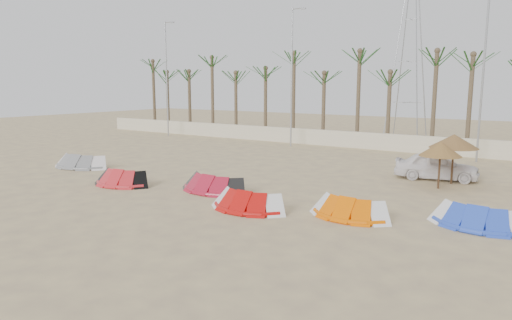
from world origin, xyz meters
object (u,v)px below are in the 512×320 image
Objects in this scene: kite_grey at (84,160)px; parasol_left at (454,141)px; kite_red_left at (125,177)px; kite_red_right at (251,199)px; kite_orange at (352,206)px; car at (436,166)px; kite_red_mid at (217,182)px; kite_blue at (480,215)px; parasol_mid at (441,149)px.

kite_grey is 1.52× the size of parasol_left.
kite_red_right is at bearing -1.56° from kite_red_left.
car reaches higher than kite_orange.
kite_orange is at bearing 18.39° from kite_red_right.
kite_red_right is (3.25, -1.79, -0.00)m from kite_red_mid.
kite_orange is 1.23× the size of parasol_left.
kite_red_left is 1.03× the size of kite_orange.
kite_blue is (11.29, 0.88, -0.00)m from kite_red_mid.
kite_grey and kite_red_right have the same top height.
car reaches higher than kite_red_left.
car is at bearing 38.71° from kite_red_left.
parasol_mid is at bearing -176.53° from car.
kite_orange is (11.70, 1.05, 0.00)m from kite_red_left.
kite_grey is 1.07× the size of kite_red_mid.
parasol_left reaches higher than kite_red_mid.
kite_blue is 0.79× the size of car.
kite_orange is (7.06, -0.53, -0.00)m from kite_red_mid.
car is (-0.63, 2.22, -1.22)m from parasol_mid.
kite_red_right is at bearing -28.80° from kite_red_mid.
kite_red_mid is 12.07m from parasol_left.
parasol_mid is at bearing 36.32° from kite_red_mid.
parasol_left is (5.73, 9.65, 1.78)m from kite_red_right.
kite_grey is at bearing 177.01° from kite_orange.
car is at bearing 83.75° from kite_orange.
kite_red_right is 1.04× the size of kite_orange.
kite_grey is 14.18m from kite_red_right.
car is at bearing 105.74° from parasol_mid.
kite_orange is 8.79m from parasol_left.
kite_red_mid is at bearing 124.60° from car.
car is at bearing 65.20° from kite_red_right.
parasol_left is 1.11× the size of parasol_mid.
parasol_mid is 0.54× the size of car.
kite_blue is 8.38m from car.
kite_grey is at bearing -159.32° from parasol_left.
kite_red_left and kite_blue have the same top height.
kite_orange is at bearing 5.12° from kite_red_left.
parasol_mid is (-2.61, 5.50, 1.53)m from kite_blue.
parasol_left is (19.75, 7.45, 1.77)m from kite_grey.
kite_red_left is 0.90× the size of kite_red_mid.
kite_orange is 0.74× the size of car.
kite_red_mid is 11.79m from car.
parasol_left is at bearing 77.03° from kite_orange.
kite_blue is at bearing -169.54° from car.
parasol_left reaches higher than kite_red_right.
kite_grey is 21.18m from parasol_left.
kite_red_right is 11.36m from parasol_left.
parasol_mid is at bearing 17.09° from kite_grey.
kite_red_left is 16.12m from kite_blue.
kite_red_left and kite_orange have the same top height.
kite_red_mid and kite_blue have the same top height.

